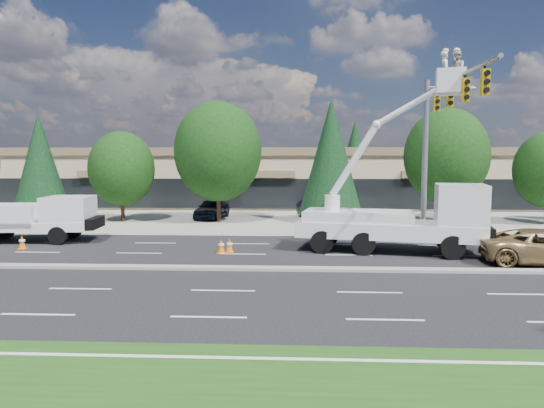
{
  "coord_description": "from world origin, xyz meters",
  "views": [
    {
      "loc": [
        2.44,
        -19.37,
        4.51
      ],
      "look_at": [
        1.39,
        3.25,
        2.4
      ],
      "focal_mm": 32.0,
      "sensor_mm": 36.0,
      "label": 1
    }
  ],
  "objects": [
    {
      "name": "ground",
      "position": [
        0.0,
        0.0,
        0.0
      ],
      "size": [
        140.0,
        140.0,
        0.0
      ],
      "primitive_type": "plane",
      "color": "black",
      "rests_on": "ground"
    },
    {
      "name": "concrete_apron",
      "position": [
        0.0,
        20.0,
        0.01
      ],
      "size": [
        140.0,
        22.0,
        0.01
      ],
      "primitive_type": "cube",
      "color": "gray",
      "rests_on": "ground"
    },
    {
      "name": "road_median",
      "position": [
        0.0,
        0.0,
        0.06
      ],
      "size": [
        120.0,
        0.55,
        0.12
      ],
      "primitive_type": "cube",
      "color": "gray",
      "rests_on": "ground"
    },
    {
      "name": "strip_mall",
      "position": [
        0.0,
        29.97,
        2.83
      ],
      "size": [
        50.4,
        15.4,
        5.5
      ],
      "color": "tan",
      "rests_on": "ground"
    },
    {
      "name": "tree_front_b",
      "position": [
        -16.0,
        15.0,
        4.2
      ],
      "size": [
        3.97,
        3.97,
        7.83
      ],
      "color": "#332114",
      "rests_on": "ground"
    },
    {
      "name": "tree_front_c",
      "position": [
        -10.0,
        15.0,
        3.8
      ],
      "size": [
        4.68,
        4.68,
        6.5
      ],
      "color": "#332114",
      "rests_on": "ground"
    },
    {
      "name": "tree_front_d",
      "position": [
        -3.0,
        15.0,
        5.04
      ],
      "size": [
        6.2,
        6.2,
        8.6
      ],
      "color": "#332114",
      "rests_on": "ground"
    },
    {
      "name": "tree_front_e",
      "position": [
        5.0,
        15.0,
        4.71
      ],
      "size": [
        4.46,
        4.46,
        8.79
      ],
      "color": "#332114",
      "rests_on": "ground"
    },
    {
      "name": "tree_front_f",
      "position": [
        13.0,
        15.0,
        4.7
      ],
      "size": [
        5.79,
        5.79,
        8.03
      ],
      "color": "#332114",
      "rests_on": "ground"
    },
    {
      "name": "tree_back_a",
      "position": [
        -18.0,
        42.0,
        4.41
      ],
      "size": [
        4.17,
        4.17,
        8.22
      ],
      "color": "#332114",
      "rests_on": "ground"
    },
    {
      "name": "tree_back_b",
      "position": [
        -4.0,
        42.0,
        5.22
      ],
      "size": [
        4.94,
        4.94,
        9.73
      ],
      "color": "#332114",
      "rests_on": "ground"
    },
    {
      "name": "tree_back_c",
      "position": [
        10.0,
        42.0,
        5.04
      ],
      "size": [
        4.77,
        4.77,
        9.4
      ],
      "color": "#332114",
      "rests_on": "ground"
    },
    {
      "name": "tree_back_d",
      "position": [
        22.0,
        42.0,
        6.06
      ],
      "size": [
        5.73,
        5.73,
        11.3
      ],
      "color": "#332114",
      "rests_on": "ground"
    },
    {
      "name": "signal_mast",
      "position": [
        10.03,
        7.04,
        6.06
      ],
      "size": [
        2.76,
        10.16,
        9.0
      ],
      "color": "gray",
      "rests_on": "ground"
    },
    {
      "name": "utility_pickup",
      "position": [
        -11.44,
        6.24,
        1.02
      ],
      "size": [
        6.65,
        3.0,
        2.48
      ],
      "rotation": [
        0.0,
        0.0,
        0.09
      ],
      "color": "silver",
      "rests_on": "ground"
    },
    {
      "name": "bucket_truck",
      "position": [
        7.81,
        4.03,
        2.03
      ],
      "size": [
        9.1,
        4.35,
        9.56
      ],
      "rotation": [
        0.0,
        0.0,
        -0.21
      ],
      "color": "silver",
      "rests_on": "ground"
    },
    {
      "name": "traffic_cone_a",
      "position": [
        -11.23,
        4.06,
        0.34
      ],
      "size": [
        0.4,
        0.4,
        0.7
      ],
      "color": "orange",
      "rests_on": "ground"
    },
    {
      "name": "traffic_cone_b",
      "position": [
        -1.06,
        3.42,
        0.34
      ],
      "size": [
        0.4,
        0.4,
        0.7
      ],
      "color": "orange",
      "rests_on": "ground"
    },
    {
      "name": "traffic_cone_c",
      "position": [
        -0.68,
        3.63,
        0.34
      ],
      "size": [
        0.4,
        0.4,
        0.7
      ],
      "color": "orange",
      "rests_on": "ground"
    },
    {
      "name": "parked_car_west",
      "position": [
        -3.8,
        16.93,
        0.77
      ],
      "size": [
        2.44,
        4.75,
        1.55
      ],
      "primitive_type": "imported",
      "rotation": [
        0.0,
        0.0,
        -0.14
      ],
      "color": "black",
      "rests_on": "ground"
    },
    {
      "name": "parked_car_east",
      "position": [
        3.89,
        16.91,
        0.71
      ],
      "size": [
        2.65,
        4.54,
        1.41
      ],
      "primitive_type": "imported",
      "rotation": [
        0.0,
        0.0,
        0.29
      ],
      "color": "black",
      "rests_on": "ground"
    }
  ]
}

